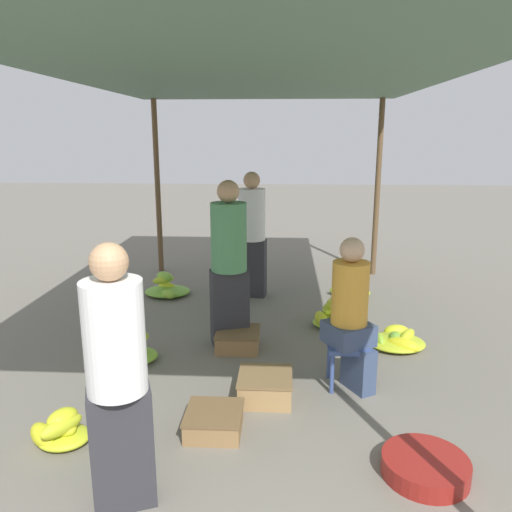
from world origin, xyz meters
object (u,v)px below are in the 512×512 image
at_px(basin_black, 425,467).
at_px(shopper_walking_mid, 252,233).
at_px(vendor_foreground, 117,376).
at_px(crate_near, 238,339).
at_px(banana_pile_left_0, 167,289).
at_px(banana_pile_left_1, 132,352).
at_px(crate_mid, 265,387).
at_px(banana_pile_right_2, 332,316).
at_px(banana_pile_left_2, 59,431).
at_px(stool, 347,351).
at_px(banana_pile_right_1, 350,293).
at_px(banana_pile_right_0, 397,340).
at_px(shopper_walking_far, 229,261).
at_px(crate_far, 214,421).
at_px(vendor_seated, 351,312).

distance_m(basin_black, shopper_walking_mid, 3.84).
relative_size(vendor_foreground, crate_near, 3.59).
bearing_deg(shopper_walking_mid, banana_pile_left_0, -177.46).
relative_size(banana_pile_left_1, crate_mid, 1.17).
height_order(banana_pile_right_2, shopper_walking_mid, shopper_walking_mid).
bearing_deg(banana_pile_right_2, banana_pile_left_2, -132.14).
xyz_separation_m(banana_pile_left_2, crate_mid, (1.39, 0.68, 0.01)).
height_order(banana_pile_left_2, banana_pile_right_2, banana_pile_right_2).
xyz_separation_m(stool, banana_pile_left_2, (-2.07, -0.94, -0.21)).
bearing_deg(banana_pile_left_1, crate_mid, -25.64).
height_order(banana_pile_left_0, crate_mid, banana_pile_left_0).
bearing_deg(banana_pile_left_0, crate_mid, -61.49).
xyz_separation_m(stool, crate_mid, (-0.68, -0.26, -0.21)).
bearing_deg(banana_pile_right_1, crate_near, -128.12).
xyz_separation_m(crate_mid, shopper_walking_mid, (-0.28, 2.64, 0.74)).
bearing_deg(crate_near, stool, -35.60).
bearing_deg(crate_near, basin_black, -53.84).
bearing_deg(banana_pile_right_0, banana_pile_left_1, -169.22).
bearing_deg(shopper_walking_far, banana_pile_left_1, -151.29).
bearing_deg(shopper_walking_far, banana_pile_right_0, 0.24).
distance_m(banana_pile_left_0, crate_near, 1.97).
xyz_separation_m(banana_pile_left_0, shopper_walking_mid, (1.13, 0.05, 0.75)).
bearing_deg(banana_pile_left_2, shopper_walking_mid, 71.50).
bearing_deg(banana_pile_left_0, banana_pile_left_1, -86.33).
xyz_separation_m(banana_pile_left_2, crate_far, (1.05, 0.20, -0.02)).
bearing_deg(vendor_seated, basin_black, -73.10).
distance_m(banana_pile_left_2, shopper_walking_far, 2.17).
distance_m(banana_pile_left_1, banana_pile_right_2, 2.20).
relative_size(banana_pile_right_2, shopper_walking_mid, 0.30).
relative_size(stool, shopper_walking_far, 0.23).
bearing_deg(vendor_foreground, banana_pile_right_1, 65.36).
distance_m(banana_pile_left_1, shopper_walking_far, 1.26).
relative_size(basin_black, banana_pile_right_0, 0.93).
bearing_deg(shopper_walking_far, crate_near, -54.74).
distance_m(banana_pile_right_0, shopper_walking_far, 1.86).
relative_size(banana_pile_right_0, banana_pile_right_1, 0.99).
bearing_deg(vendor_foreground, vendor_seated, 45.22).
bearing_deg(crate_near, banana_pile_left_1, -160.31).
xyz_separation_m(vendor_foreground, banana_pile_right_2, (1.44, 2.83, -0.68)).
xyz_separation_m(basin_black, banana_pile_left_1, (-2.32, 1.49, 0.03)).
xyz_separation_m(stool, banana_pile_left_0, (-2.09, 2.34, -0.22)).
distance_m(stool, banana_pile_left_0, 3.14).
distance_m(stool, vendor_seated, 0.35).
distance_m(banana_pile_left_2, banana_pile_right_2, 3.09).
bearing_deg(banana_pile_left_1, banana_pile_right_1, 41.55).
height_order(banana_pile_left_1, crate_near, banana_pile_left_1).
bearing_deg(vendor_foreground, crate_mid, 58.04).
height_order(banana_pile_right_0, crate_near, crate_near).
distance_m(vendor_seated, crate_mid, 0.92).
relative_size(basin_black, crate_near, 1.26).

